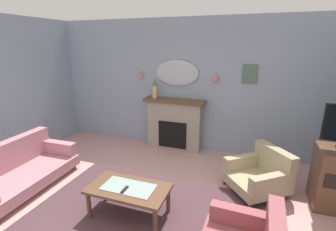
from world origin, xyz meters
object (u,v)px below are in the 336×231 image
Objects in this scene: coffee_table at (129,191)px; mantel_vase_right at (155,89)px; wall_sconce_left at (140,74)px; framed_picture at (250,74)px; tv_remote at (125,190)px; floral_couch at (19,169)px; armchair_near_fireplace at (261,173)px; wall_sconce_right at (216,77)px; wall_mirror at (177,73)px; fireplace at (174,125)px.

mantel_vase_right is at bearing 103.78° from coffee_table.
wall_sconce_left is at bearing 111.62° from coffee_table.
tv_remote is (-1.39, -2.60, -1.30)m from framed_picture.
coffee_table is 2.06m from floral_couch.
armchair_near_fireplace is (1.73, 1.34, -0.15)m from tv_remote.
armchair_near_fireplace is at bearing -74.94° from framed_picture.
mantel_vase_right is 0.51m from wall_sconce_left.
wall_sconce_right is (1.30, 0.12, 0.29)m from mantel_vase_right.
tv_remote is at bearing -69.25° from wall_sconce_left.
coffee_table is at bearing -118.77° from framed_picture.
tv_remote is at bearing -87.54° from wall_mirror.
framed_picture is at bearing 5.27° from mantel_vase_right.
framed_picture reaches higher than wall_sconce_right.
floral_couch is (-3.44, -2.50, -1.43)m from framed_picture.
wall_mirror is 2.67× the size of framed_picture.
fireplace is 3.05m from floral_couch.
coffee_table is (-0.73, -2.45, -1.28)m from wall_sconce_right.
armchair_near_fireplace is (2.29, -1.08, -1.07)m from mantel_vase_right.
framed_picture reaches higher than tv_remote.
wall_sconce_right is at bearing -3.37° from wall_mirror.
mantel_vase_right is at bearing 57.30° from floral_couch.
fireplace is 9.71× the size of wall_sconce_right.
fireplace is 2.45m from tv_remote.
tv_remote is at bearing -118.14° from framed_picture.
wall_mirror is 2.83m from coffee_table.
fireplace is 2.16m from armchair_near_fireplace.
framed_picture reaches higher than coffee_table.
framed_picture reaches higher than fireplace.
wall_mirror is at bearing 20.70° from mantel_vase_right.
wall_sconce_left is 3.24m from armchair_near_fireplace.
fireplace is 3.78× the size of framed_picture.
fireplace is 1.38m from wall_sconce_right.
wall_sconce_right is 3.94m from floral_couch.
armchair_near_fireplace reaches higher than coffee_table.
wall_mirror is 2.88m from tv_remote.
wall_sconce_left is 2.35m from framed_picture.
armchair_near_fireplace is at bearing 36.10° from coffee_table.
mantel_vase_right is 2.60m from coffee_table.
wall_sconce_right is at bearing 73.45° from coffee_table.
armchair_near_fireplace is at bearing 18.14° from floral_couch.
wall_sconce_right is 0.66m from framed_picture.
wall_sconce_left is (-0.85, -0.05, -0.05)m from wall_mirror.
wall_mirror is 6.86× the size of wall_sconce_right.
wall_sconce_right is at bearing 5.27° from mantel_vase_right.
tv_remote is (-0.74, -2.54, -1.21)m from wall_sconce_right.
floral_couch is at bearing 177.19° from tv_remote.
wall_mirror reaches higher than wall_sconce_right.
armchair_near_fireplace reaches higher than tv_remote.
coffee_table is (0.97, -2.45, -1.28)m from wall_sconce_left.
armchair_near_fireplace is at bearing -50.49° from wall_sconce_right.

